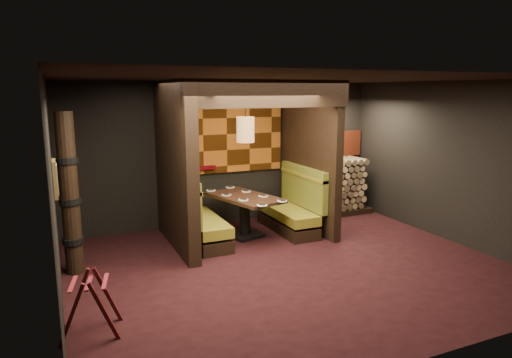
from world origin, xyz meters
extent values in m
cube|color=black|center=(0.00, 0.00, -0.01)|extent=(6.50, 5.50, 0.02)
cube|color=black|center=(0.00, 0.00, 2.86)|extent=(6.50, 5.50, 0.02)
cube|color=black|center=(0.00, 2.76, 1.43)|extent=(6.50, 0.02, 2.85)
cube|color=black|center=(0.00, -2.76, 1.43)|extent=(6.50, 0.02, 2.85)
cube|color=black|center=(-3.26, 0.00, 1.43)|extent=(0.02, 5.50, 2.85)
cube|color=black|center=(3.26, 0.00, 1.43)|extent=(0.02, 5.50, 2.85)
cube|color=black|center=(-1.35, 1.65, 1.43)|extent=(0.20, 2.20, 2.85)
cube|color=black|center=(1.30, 1.70, 1.43)|extent=(0.15, 2.10, 2.85)
cube|color=black|center=(-0.02, 0.70, 2.63)|extent=(2.85, 0.18, 0.44)
cube|color=#B05D1B|center=(-0.02, 2.71, 1.82)|extent=(2.40, 0.06, 1.55)
cube|color=#B05D1B|center=(-1.23, 1.82, 1.85)|extent=(0.04, 1.85, 1.45)
cube|color=#5A040D|center=(-0.60, 2.65, 1.18)|extent=(0.60, 0.12, 0.07)
cube|color=black|center=(-0.85, 1.65, 0.11)|extent=(0.55, 1.60, 0.22)
cube|color=olive|center=(-0.85, 1.65, 0.36)|extent=(0.55, 1.60, 0.18)
cube|color=olive|center=(-1.19, 1.65, 0.75)|extent=(0.12, 1.60, 0.78)
cube|color=olive|center=(-1.19, 1.65, 1.10)|extent=(0.15, 1.60, 0.06)
cube|color=black|center=(0.82, 1.65, 0.11)|extent=(0.55, 1.60, 0.22)
cube|color=olive|center=(0.82, 1.65, 0.36)|extent=(0.55, 1.60, 0.18)
cube|color=olive|center=(1.16, 1.65, 0.75)|extent=(0.12, 1.60, 0.78)
cube|color=olive|center=(1.16, 1.65, 1.10)|extent=(0.15, 1.60, 0.06)
cube|color=black|center=(-0.07, 1.65, 0.03)|extent=(0.68, 0.68, 0.06)
cylinder|color=black|center=(-0.07, 1.65, 0.36)|extent=(0.20, 0.20, 0.72)
cube|color=#371E16|center=(-0.07, 1.65, 0.75)|extent=(1.18, 1.64, 0.06)
cylinder|color=white|center=(-0.08, 0.86, 0.79)|extent=(0.18, 0.18, 0.01)
cube|color=black|center=(-0.08, 0.86, 0.80)|extent=(0.10, 0.13, 0.02)
cylinder|color=white|center=(0.36, 0.99, 0.79)|extent=(0.18, 0.18, 0.01)
cube|color=black|center=(0.36, 0.99, 0.80)|extent=(0.10, 0.13, 0.02)
cylinder|color=white|center=(-0.22, 1.35, 0.79)|extent=(0.18, 0.18, 0.01)
cube|color=black|center=(-0.22, 1.35, 0.80)|extent=(0.10, 0.13, 0.02)
cylinder|color=white|center=(0.22, 1.47, 0.79)|extent=(0.18, 0.18, 0.01)
cube|color=black|center=(0.22, 1.47, 0.80)|extent=(0.10, 0.13, 0.02)
cylinder|color=white|center=(-0.36, 1.83, 0.79)|extent=(0.18, 0.18, 0.01)
cube|color=black|center=(-0.36, 1.83, 0.80)|extent=(0.10, 0.13, 0.02)
cylinder|color=white|center=(0.08, 1.96, 0.79)|extent=(0.18, 0.18, 0.01)
cube|color=black|center=(0.08, 1.96, 0.80)|extent=(0.10, 0.13, 0.02)
cylinder|color=white|center=(-0.50, 2.32, 0.79)|extent=(0.18, 0.18, 0.01)
cube|color=black|center=(-0.50, 2.32, 0.80)|extent=(0.10, 0.13, 0.02)
cylinder|color=white|center=(-0.06, 2.45, 0.79)|extent=(0.18, 0.18, 0.01)
cube|color=black|center=(-0.06, 2.45, 0.80)|extent=(0.10, 0.13, 0.02)
cylinder|color=#A06E41|center=(-0.07, 1.60, 2.00)|extent=(0.32, 0.32, 0.45)
sphere|color=#FFC672|center=(-0.07, 1.60, 2.00)|extent=(0.18, 0.18, 0.18)
cylinder|color=black|center=(-0.07, 1.60, 2.54)|extent=(0.02, 0.02, 0.63)
cube|color=olive|center=(-3.22, 0.10, 1.62)|extent=(0.04, 0.36, 0.46)
cube|color=#3F3F3F|center=(-3.20, 0.10, 1.62)|extent=(0.01, 0.27, 0.36)
cube|color=#3E0D0E|center=(-3.17, -0.99, 0.32)|extent=(0.33, 0.10, 0.73)
cube|color=#3E0D0E|center=(-2.84, -1.06, 0.32)|extent=(0.33, 0.10, 0.73)
cube|color=#3E0D0E|center=(-3.09, -0.57, 0.32)|extent=(0.33, 0.10, 0.73)
cube|color=#3E0D0E|center=(-2.75, -0.64, 0.32)|extent=(0.33, 0.10, 0.73)
cube|color=maroon|center=(-3.13, -0.78, 0.59)|extent=(0.13, 0.45, 0.01)
cube|color=maroon|center=(-2.96, -0.82, 0.59)|extent=(0.13, 0.45, 0.01)
cube|color=maroon|center=(-2.80, -0.85, 0.59)|extent=(0.13, 0.45, 0.01)
cylinder|color=black|center=(-3.05, 1.10, 1.20)|extent=(0.26, 0.26, 2.40)
cylinder|color=black|center=(-3.05, 1.10, 0.50)|extent=(0.31, 0.31, 0.09)
cylinder|color=black|center=(-3.05, 1.10, 1.10)|extent=(0.31, 0.31, 0.09)
cylinder|color=black|center=(-3.05, 1.10, 1.70)|extent=(0.31, 0.31, 0.09)
cube|color=black|center=(2.29, 2.35, 0.06)|extent=(1.73, 0.70, 0.12)
cube|color=brown|center=(2.29, 2.35, 0.67)|extent=(1.73, 0.70, 1.10)
cube|color=maroon|center=(2.29, 2.68, 1.50)|extent=(1.83, 0.10, 0.56)
cube|color=black|center=(1.39, 1.96, 1.43)|extent=(0.08, 0.08, 2.85)
camera|label=1|loc=(-3.19, -5.89, 2.68)|focal=32.00mm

